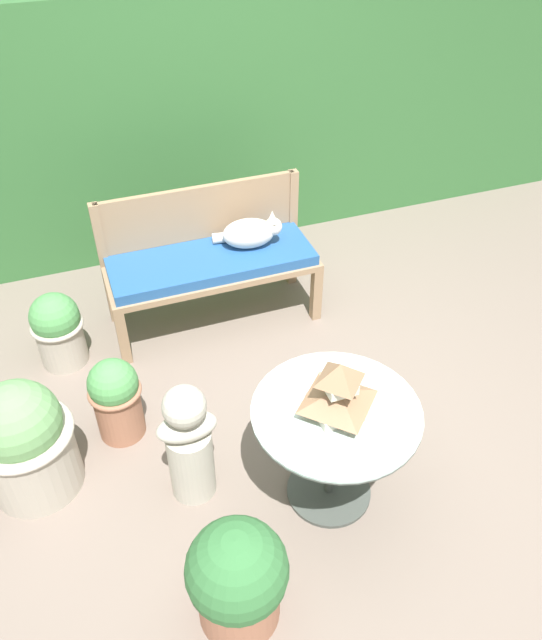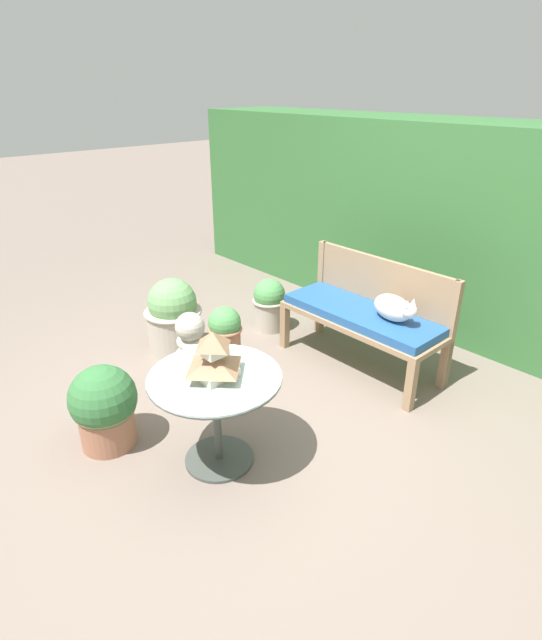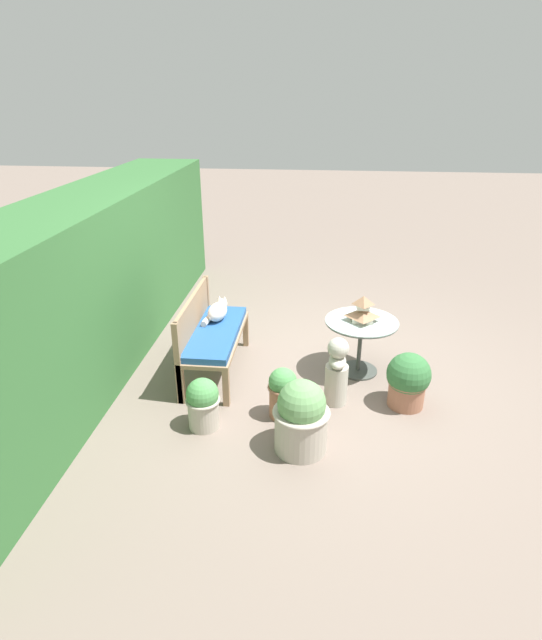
# 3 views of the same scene
# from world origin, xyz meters

# --- Properties ---
(ground) EXTENTS (30.00, 30.00, 0.00)m
(ground) POSITION_xyz_m (0.00, 0.00, 0.00)
(ground) COLOR #75665B
(foliage_hedge_back) EXTENTS (6.40, 0.96, 1.77)m
(foliage_hedge_back) POSITION_xyz_m (0.00, 2.48, 0.89)
(foliage_hedge_back) COLOR #336633
(foliage_hedge_back) RESTS_ON ground
(garden_bench) EXTENTS (1.30, 0.49, 0.49)m
(garden_bench) POSITION_xyz_m (-0.10, 1.13, 0.41)
(garden_bench) COLOR #937556
(garden_bench) RESTS_ON ground
(bench_backrest) EXTENTS (1.30, 0.06, 0.84)m
(bench_backrest) POSITION_xyz_m (-0.10, 1.35, 0.60)
(bench_backrest) COLOR #937556
(bench_backrest) RESTS_ON ground
(cat) EXTENTS (0.42, 0.26, 0.21)m
(cat) POSITION_xyz_m (0.16, 1.15, 0.58)
(cat) COLOR silver
(cat) RESTS_ON garden_bench
(patio_table) EXTENTS (0.75, 0.75, 0.59)m
(patio_table) POSITION_xyz_m (0.05, -0.37, 0.47)
(patio_table) COLOR #424742
(patio_table) RESTS_ON ground
(pagoda_birdhouse) EXTENTS (0.28, 0.28, 0.27)m
(pagoda_birdhouse) POSITION_xyz_m (0.05, -0.37, 0.71)
(pagoda_birdhouse) COLOR beige
(pagoda_birdhouse) RESTS_ON patio_table
(garden_bust) EXTENTS (0.28, 0.22, 0.68)m
(garden_bust) POSITION_xyz_m (-0.57, -0.12, 0.33)
(garden_bust) COLOR #B7B2A3
(garden_bust) RESTS_ON ground
(potted_plant_table_far) EXTENTS (0.31, 0.31, 0.48)m
(potted_plant_table_far) POSITION_xyz_m (-1.07, 1.05, 0.25)
(potted_plant_table_far) COLOR #ADA393
(potted_plant_table_far) RESTS_ON ground
(potted_plant_bench_right) EXTENTS (0.41, 0.41, 0.54)m
(potted_plant_bench_right) POSITION_xyz_m (-0.54, -0.78, 0.27)
(potted_plant_bench_right) COLOR #9E664C
(potted_plant_bench_right) RESTS_ON ground
(potted_plant_bench_left) EXTENTS (0.47, 0.47, 0.64)m
(potted_plant_bench_left) POSITION_xyz_m (-1.28, 0.18, 0.31)
(potted_plant_bench_left) COLOR #ADA393
(potted_plant_bench_left) RESTS_ON ground
(potted_plant_patio_mid) EXTENTS (0.28, 0.28, 0.49)m
(potted_plant_patio_mid) POSITION_xyz_m (-0.84, 0.37, 0.26)
(potted_plant_patio_mid) COLOR #9E664C
(potted_plant_patio_mid) RESTS_ON ground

